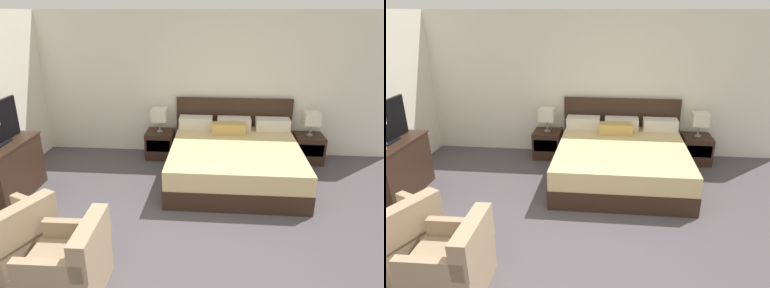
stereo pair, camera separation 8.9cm
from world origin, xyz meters
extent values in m
plane|color=#4C474C|center=(0.00, 0.00, 0.00)|extent=(10.42, 10.42, 0.00)
cube|color=silver|center=(0.00, 3.50, 1.27)|extent=(6.95, 0.06, 2.53)
cube|color=#332116|center=(0.64, 2.36, 0.14)|extent=(1.98, 2.04, 0.28)
cube|color=#D6BC7F|center=(0.64, 2.36, 0.42)|extent=(1.96, 2.02, 0.28)
cube|color=#332116|center=(0.64, 3.41, 0.53)|extent=(2.06, 0.05, 1.06)
cube|color=beige|center=(-0.03, 3.21, 0.66)|extent=(0.58, 0.28, 0.20)
cube|color=beige|center=(0.64, 3.21, 0.66)|extent=(0.58, 0.28, 0.20)
cube|color=beige|center=(1.31, 3.21, 0.66)|extent=(0.58, 0.28, 0.20)
cube|color=tan|center=(0.54, 2.94, 0.65)|extent=(0.56, 0.22, 0.18)
cube|color=#332116|center=(-0.68, 3.18, 0.24)|extent=(0.49, 0.47, 0.48)
cube|color=black|center=(-0.68, 2.95, 0.29)|extent=(0.42, 0.01, 0.21)
cube|color=#332116|center=(1.96, 3.18, 0.24)|extent=(0.49, 0.47, 0.48)
cube|color=black|center=(1.96, 2.95, 0.29)|extent=(0.42, 0.01, 0.21)
cylinder|color=gray|center=(-0.68, 3.18, 0.49)|extent=(0.11, 0.11, 0.02)
cylinder|color=gray|center=(-0.68, 3.18, 0.59)|extent=(0.02, 0.02, 0.18)
cube|color=beige|center=(-0.68, 3.18, 0.79)|extent=(0.26, 0.26, 0.22)
cylinder|color=gray|center=(1.96, 3.18, 0.49)|extent=(0.11, 0.11, 0.02)
cylinder|color=gray|center=(1.96, 3.18, 0.59)|extent=(0.02, 0.02, 0.18)
cube|color=beige|center=(1.96, 3.18, 0.79)|extent=(0.26, 0.26, 0.22)
cube|color=#332116|center=(-2.57, 1.55, 0.41)|extent=(0.54, 1.07, 0.81)
cube|color=#382419|center=(-2.57, 1.55, 0.80)|extent=(0.55, 1.10, 0.02)
cube|color=black|center=(-2.57, 1.55, 0.82)|extent=(0.18, 0.29, 0.02)
cube|color=black|center=(-2.55, 1.55, 1.10)|extent=(0.01, 0.90, 0.54)
cube|color=#9E8466|center=(-1.75, 0.25, 0.20)|extent=(0.90, 0.90, 0.40)
cube|color=#9E8466|center=(-1.50, 0.14, 0.58)|extent=(0.42, 0.69, 0.36)
cube|color=#9E8466|center=(-1.63, 0.52, 0.49)|extent=(0.61, 0.33, 0.18)
cube|color=#9E8466|center=(-1.01, -0.12, 0.20)|extent=(0.69, 0.69, 0.40)
cube|color=#9E8466|center=(-0.74, -0.11, 0.58)|extent=(0.17, 0.68, 0.36)
cube|color=#9E8466|center=(-1.00, -0.41, 0.49)|extent=(0.63, 0.10, 0.18)
cube|color=#9E8466|center=(-1.02, 0.18, 0.49)|extent=(0.63, 0.10, 0.18)
cylinder|color=gray|center=(-2.20, 0.72, 0.01)|extent=(0.28, 0.28, 0.02)
camera|label=1|loc=(0.37, -2.56, 2.49)|focal=32.00mm
camera|label=2|loc=(0.46, -2.56, 2.49)|focal=32.00mm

